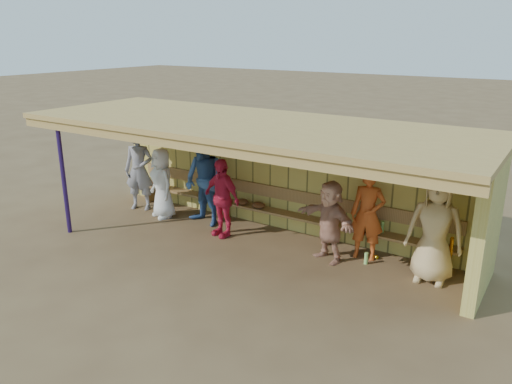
# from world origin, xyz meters

# --- Properties ---
(ground) EXTENTS (90.00, 90.00, 0.00)m
(ground) POSITION_xyz_m (0.00, 0.00, 0.00)
(ground) COLOR brown
(ground) RESTS_ON ground
(player_a) EXTENTS (0.82, 0.69, 1.91)m
(player_a) POSITION_xyz_m (-3.41, 0.53, 0.96)
(player_a) COLOR gray
(player_a) RESTS_ON ground
(player_b) EXTENTS (0.92, 0.77, 1.61)m
(player_b) POSITION_xyz_m (-2.57, 0.40, 0.81)
(player_b) COLOR white
(player_b) RESTS_ON ground
(player_c) EXTENTS (1.09, 0.92, 2.00)m
(player_c) POSITION_xyz_m (-1.47, 0.56, 1.00)
(player_c) COLOR #365D97
(player_c) RESTS_ON ground
(player_d) EXTENTS (1.02, 0.58, 1.64)m
(player_d) POSITION_xyz_m (-0.78, 0.24, 0.82)
(player_d) COLOR #D12142
(player_d) RESTS_ON ground
(player_f) EXTENTS (1.48, 0.97, 1.53)m
(player_f) POSITION_xyz_m (1.60, 0.36, 0.77)
(player_f) COLOR tan
(player_f) RESTS_ON ground
(player_g) EXTENTS (0.69, 0.52, 1.73)m
(player_g) POSITION_xyz_m (2.15, 0.81, 0.86)
(player_g) COLOR #CF5621
(player_g) RESTS_ON ground
(player_h) EXTENTS (0.98, 0.68, 1.90)m
(player_h) POSITION_xyz_m (3.41, 0.56, 0.95)
(player_h) COLOR tan
(player_h) RESTS_ON ground
(dugout_structure) EXTENTS (8.80, 3.20, 2.50)m
(dugout_structure) POSITION_xyz_m (0.39, 0.69, 1.69)
(dugout_structure) COLOR #C5B454
(dugout_structure) RESTS_ON ground
(bench) EXTENTS (7.60, 0.34, 0.93)m
(bench) POSITION_xyz_m (0.00, 1.12, 0.53)
(bench) COLOR #9F7844
(bench) RESTS_ON ground
(dugout_equipment) EXTENTS (7.36, 0.62, 0.80)m
(dugout_equipment) POSITION_xyz_m (-0.67, 0.99, 0.49)
(dugout_equipment) COLOR orange
(dugout_equipment) RESTS_ON ground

